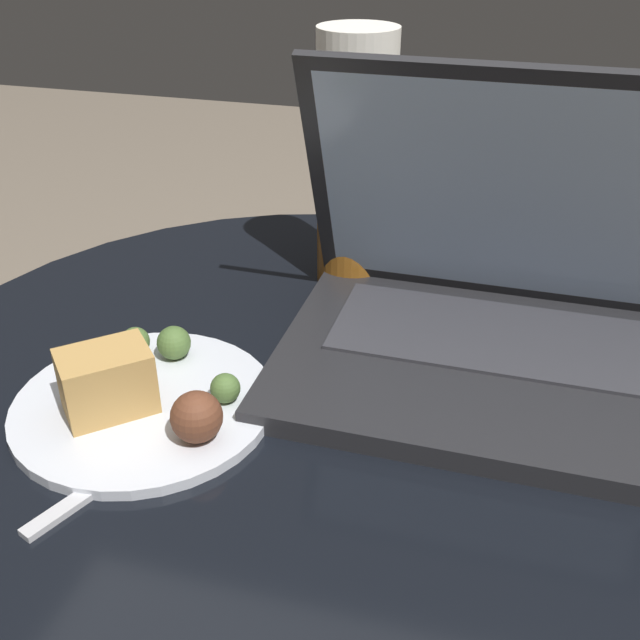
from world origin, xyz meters
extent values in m
cylinder|color=#9E9EA3|center=(0.00, 0.00, 0.29)|extent=(0.09, 0.09, 0.54)
cylinder|color=black|center=(0.00, 0.00, 0.57)|extent=(0.74, 0.74, 0.02)
cube|color=silver|center=(-0.13, -0.05, 0.58)|extent=(0.18, 0.15, 0.00)
cube|color=#232326|center=(0.14, 0.05, 0.59)|extent=(0.36, 0.26, 0.02)
cube|color=#333338|center=(0.14, 0.08, 0.60)|extent=(0.28, 0.12, 0.00)
cube|color=#232326|center=(0.14, 0.12, 0.71)|extent=(0.36, 0.11, 0.24)
cube|color=silver|center=(0.14, 0.12, 0.71)|extent=(0.33, 0.09, 0.21)
cylinder|color=brown|center=(-0.01, 0.20, 0.69)|extent=(0.08, 0.08, 0.22)
cylinder|color=white|center=(-0.01, 0.20, 0.81)|extent=(0.08, 0.08, 0.04)
cylinder|color=silver|center=(-0.12, -0.07, 0.58)|extent=(0.21, 0.21, 0.01)
cube|color=tan|center=(-0.13, -0.09, 0.61)|extent=(0.08, 0.08, 0.05)
sphere|color=brown|center=(-0.05, -0.11, 0.61)|extent=(0.04, 0.04, 0.04)
sphere|color=#4C6B33|center=(-0.12, -0.01, 0.60)|extent=(0.03, 0.03, 0.03)
sphere|color=#4C6B33|center=(-0.05, -0.06, 0.60)|extent=(0.02, 0.02, 0.02)
sphere|color=#4C6B33|center=(-0.15, -0.01, 0.60)|extent=(0.03, 0.03, 0.03)
cube|color=silver|center=(-0.10, -0.16, 0.58)|extent=(0.06, 0.12, 0.00)
cube|color=silver|center=(-0.07, -0.08, 0.58)|extent=(0.04, 0.06, 0.00)
camera|label=1|loc=(0.15, -0.50, 0.94)|focal=42.00mm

